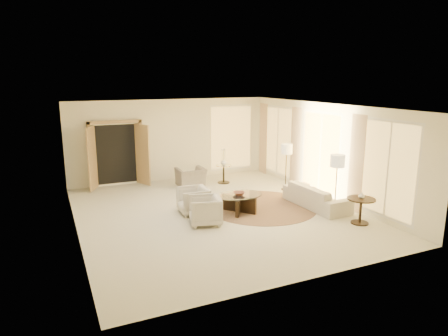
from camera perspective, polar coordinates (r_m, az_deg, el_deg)
name	(u,v)px	position (r m, az deg, el deg)	size (l,w,h in m)	color
room	(216,161)	(10.32, -1.11, 0.97)	(7.04, 8.04, 2.83)	beige
windows_right	(322,152)	(12.16, 13.83, 2.17)	(0.10, 6.40, 2.40)	#F3C461
window_back_corner	(231,138)	(14.81, 1.05, 4.37)	(1.70, 0.10, 2.40)	#F3C461
curtains_right	(303,149)	(12.85, 11.18, 2.62)	(0.06, 5.20, 2.60)	#D0B293
french_doors	(117,154)	(13.49, -15.06, 1.89)	(1.95, 0.66, 2.16)	tan
area_rug	(261,206)	(11.23, 5.27, -5.47)	(3.10, 3.10, 0.01)	#472E1F
sofa	(316,196)	(11.38, 13.06, -3.92)	(2.09, 0.82, 0.61)	beige
armchair_left	(193,199)	(10.57, -4.42, -4.45)	(0.75, 0.70, 0.77)	beige
armchair_right	(205,209)	(9.78, -2.71, -5.88)	(0.74, 0.70, 0.76)	beige
accent_chair	(191,174)	(13.29, -4.77, -0.85)	(0.90, 0.58, 0.79)	gray
coffee_table	(239,201)	(10.64, 2.13, -4.77)	(1.40, 1.40, 0.48)	black
end_table	(361,206)	(10.34, 18.96, -5.20)	(0.68, 0.68, 0.64)	black
side_table	(224,172)	(13.56, -0.05, -0.59)	(0.54, 0.54, 0.63)	#2C261A
floor_lamp_near	(287,151)	(12.70, 8.93, 2.40)	(0.36, 0.36, 1.48)	#2C261A
floor_lamp_far	(337,164)	(10.80, 15.89, 0.61)	(0.38, 0.38, 1.56)	#2C261A
bowl	(239,193)	(10.58, 2.14, -3.65)	(0.31, 0.31, 0.08)	brown
end_vase	(362,195)	(10.26, 19.07, -3.73)	(0.15, 0.15, 0.16)	white
side_vase	(224,162)	(13.49, -0.05, 0.87)	(0.21, 0.21, 0.22)	white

